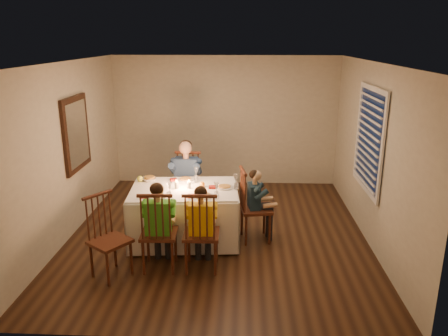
{
  "coord_description": "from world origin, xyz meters",
  "views": [
    {
      "loc": [
        0.39,
        -6.22,
        2.94
      ],
      "look_at": [
        0.09,
        0.15,
        1.02
      ],
      "focal_mm": 35.0,
      "sensor_mm": 36.0,
      "label": 1
    }
  ],
  "objects_px": {
    "dining_table": "(184,203)",
    "chair_end": "(255,239)",
    "chair_extra": "(113,275)",
    "adult": "(187,218)",
    "serving_bowl": "(149,179)",
    "child_green": "(161,268)",
    "chair_adult": "(187,218)",
    "chair_near_left": "(161,268)",
    "chair_near_right": "(202,268)",
    "child_teal": "(255,239)",
    "child_yellow": "(202,268)"
  },
  "relations": [
    {
      "from": "chair_near_right",
      "to": "chair_end",
      "type": "relative_size",
      "value": 1.0
    },
    {
      "from": "dining_table",
      "to": "serving_bowl",
      "type": "height_order",
      "value": "serving_bowl"
    },
    {
      "from": "dining_table",
      "to": "serving_bowl",
      "type": "xyz_separation_m",
      "value": [
        -0.57,
        0.31,
        0.26
      ]
    },
    {
      "from": "serving_bowl",
      "to": "child_green",
      "type": "bearing_deg",
      "value": -72.99
    },
    {
      "from": "chair_near_left",
      "to": "dining_table",
      "type": "bearing_deg",
      "value": -106.3
    },
    {
      "from": "chair_near_left",
      "to": "child_yellow",
      "type": "height_order",
      "value": "child_yellow"
    },
    {
      "from": "dining_table",
      "to": "chair_end",
      "type": "bearing_deg",
      "value": -1.74
    },
    {
      "from": "chair_near_left",
      "to": "child_green",
      "type": "height_order",
      "value": "child_green"
    },
    {
      "from": "chair_near_right",
      "to": "adult",
      "type": "xyz_separation_m",
      "value": [
        -0.41,
        1.67,
        0.0
      ]
    },
    {
      "from": "chair_adult",
      "to": "chair_near_left",
      "type": "bearing_deg",
      "value": -92.14
    },
    {
      "from": "child_green",
      "to": "child_yellow",
      "type": "bearing_deg",
      "value": 179.11
    },
    {
      "from": "chair_near_right",
      "to": "adult",
      "type": "relative_size",
      "value": 0.83
    },
    {
      "from": "adult",
      "to": "child_green",
      "type": "bearing_deg",
      "value": -92.14
    },
    {
      "from": "child_yellow",
      "to": "child_teal",
      "type": "xyz_separation_m",
      "value": [
        0.72,
        0.9,
        0.0
      ]
    },
    {
      "from": "chair_adult",
      "to": "chair_near_left",
      "type": "height_order",
      "value": "same"
    },
    {
      "from": "serving_bowl",
      "to": "chair_adult",
      "type": "bearing_deg",
      "value": 45.48
    },
    {
      "from": "chair_extra",
      "to": "child_yellow",
      "type": "distance_m",
      "value": 1.15
    },
    {
      "from": "chair_near_right",
      "to": "chair_extra",
      "type": "relative_size",
      "value": 1.03
    },
    {
      "from": "chair_near_left",
      "to": "child_teal",
      "type": "height_order",
      "value": "chair_near_left"
    },
    {
      "from": "dining_table",
      "to": "child_yellow",
      "type": "relative_size",
      "value": 1.43
    },
    {
      "from": "serving_bowl",
      "to": "chair_near_left",
      "type": "bearing_deg",
      "value": -72.99
    },
    {
      "from": "adult",
      "to": "child_yellow",
      "type": "distance_m",
      "value": 1.72
    },
    {
      "from": "chair_near_left",
      "to": "child_green",
      "type": "relative_size",
      "value": 0.93
    },
    {
      "from": "adult",
      "to": "child_teal",
      "type": "height_order",
      "value": "adult"
    },
    {
      "from": "chair_end",
      "to": "chair_near_left",
      "type": "bearing_deg",
      "value": 116.08
    },
    {
      "from": "chair_near_right",
      "to": "serving_bowl",
      "type": "bearing_deg",
      "value": -53.26
    },
    {
      "from": "adult",
      "to": "child_yellow",
      "type": "height_order",
      "value": "adult"
    },
    {
      "from": "chair_near_right",
      "to": "child_teal",
      "type": "bearing_deg",
      "value": -129.88
    },
    {
      "from": "chair_adult",
      "to": "chair_near_left",
      "type": "xyz_separation_m",
      "value": [
        -0.14,
        -1.68,
        0.0
      ]
    },
    {
      "from": "chair_adult",
      "to": "dining_table",
      "type": "bearing_deg",
      "value": -82.2
    },
    {
      "from": "child_green",
      "to": "serving_bowl",
      "type": "distance_m",
      "value": 1.49
    },
    {
      "from": "chair_adult",
      "to": "chair_end",
      "type": "height_order",
      "value": "same"
    },
    {
      "from": "adult",
      "to": "serving_bowl",
      "type": "distance_m",
      "value": 1.1
    },
    {
      "from": "chair_adult",
      "to": "child_green",
      "type": "height_order",
      "value": "child_green"
    },
    {
      "from": "chair_end",
      "to": "chair_extra",
      "type": "distance_m",
      "value": 2.17
    },
    {
      "from": "dining_table",
      "to": "chair_extra",
      "type": "height_order",
      "value": "dining_table"
    },
    {
      "from": "dining_table",
      "to": "chair_end",
      "type": "height_order",
      "value": "dining_table"
    },
    {
      "from": "chair_near_right",
      "to": "child_yellow",
      "type": "bearing_deg",
      "value": 178.73
    },
    {
      "from": "child_teal",
      "to": "chair_near_left",
      "type": "bearing_deg",
      "value": 116.08
    },
    {
      "from": "dining_table",
      "to": "chair_end",
      "type": "xyz_separation_m",
      "value": [
        1.06,
        0.06,
        -0.58
      ]
    },
    {
      "from": "dining_table",
      "to": "chair_adult",
      "type": "relative_size",
      "value": 1.48
    },
    {
      "from": "serving_bowl",
      "to": "child_teal",
      "type": "bearing_deg",
      "value": -9.03
    },
    {
      "from": "chair_near_right",
      "to": "child_green",
      "type": "xyz_separation_m",
      "value": [
        -0.55,
        -0.01,
        0.0
      ]
    },
    {
      "from": "chair_near_left",
      "to": "chair_extra",
      "type": "bearing_deg",
      "value": 18.82
    },
    {
      "from": "dining_table",
      "to": "chair_near_right",
      "type": "height_order",
      "value": "dining_table"
    },
    {
      "from": "chair_extra",
      "to": "serving_bowl",
      "type": "xyz_separation_m",
      "value": [
        0.22,
        1.4,
        0.84
      ]
    },
    {
      "from": "chair_extra",
      "to": "adult",
      "type": "relative_size",
      "value": 0.81
    },
    {
      "from": "chair_end",
      "to": "adult",
      "type": "xyz_separation_m",
      "value": [
        -1.13,
        0.77,
        0.0
      ]
    },
    {
      "from": "child_green",
      "to": "child_teal",
      "type": "bearing_deg",
      "value": -146.52
    },
    {
      "from": "chair_extra",
      "to": "serving_bowl",
      "type": "bearing_deg",
      "value": 28.21
    }
  ]
}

